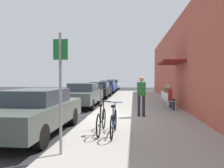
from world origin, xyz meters
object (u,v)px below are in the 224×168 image
Objects in this scene: parked_car_0 at (36,111)px; bicycle_1 at (101,121)px; parked_car_1 at (83,95)px; seated_patron_0 at (170,96)px; parked_car_3 at (107,87)px; street_sign at (61,84)px; cafe_chair_1 at (167,98)px; parked_car_4 at (113,85)px; parked_car_2 at (99,89)px; bicycle_0 at (114,122)px; pedestrian_standing at (141,93)px; cafe_chair_2 at (165,97)px; cafe_chair_0 at (169,100)px; seated_patron_1 at (168,95)px; parking_meter at (101,97)px.

parked_car_0 is 2.57× the size of bicycle_1.
parked_car_1 is 5.16m from seated_patron_0.
street_sign is (1.50, -20.15, 0.90)m from parked_car_3.
seated_patron_0 is at bearing 43.68° from parked_car_0.
cafe_chair_1 is at bearing 93.91° from seated_patron_0.
cafe_chair_1 is at bearing 66.00° from street_sign.
parked_car_1 is 18.16m from parked_car_4.
parked_car_4 is (0.00, 12.09, 0.04)m from parked_car_2.
parked_car_1 is 2.57× the size of bicycle_0.
parked_car_4 reaches higher than bicycle_1.
parked_car_0 is 24.45m from parked_car_4.
bicycle_1 is 1.01× the size of pedestrian_standing.
cafe_chair_2 is (4.85, 6.20, -0.11)m from parked_car_0.
seated_patron_1 is at bearing 86.15° from cafe_chair_0.
parked_car_3 is at bearing 90.00° from parked_car_2.
parking_meter is (1.55, -21.18, 0.13)m from parked_car_4.
parked_car_0 is 1.00× the size of parked_car_4.
street_sign is at bearing -120.63° from bicycle_0.
pedestrian_standing reaches higher than cafe_chair_2.
pedestrian_standing is at bearing 65.72° from bicycle_1.
cafe_chair_0 is at bearing 23.13° from parking_meter.
bicycle_0 is 6.92m from cafe_chair_2.
parked_car_4 is 24.64m from bicycle_1.
parked_car_4 is 2.57× the size of bicycle_1.
cafe_chair_1 is at bearing 62.48° from pedestrian_standing.
pedestrian_standing is at bearing -113.04° from cafe_chair_2.
parked_car_4 reaches higher than parked_car_1.
parked_car_1 reaches higher than cafe_chair_0.
parked_car_1 is 4.92m from pedestrian_standing.
parked_car_3 is 18.66m from bicycle_0.
cafe_chair_0 is at bearing -70.25° from parked_car_3.
parked_car_4 reaches higher than cafe_chair_0.
parked_car_2 is at bearing 99.68° from parking_meter.
pedestrian_standing is at bearing -16.66° from parking_meter.
cafe_chair_2 is (4.85, -18.24, -0.14)m from parked_car_4.
cafe_chair_0 is at bearing -76.22° from parked_car_4.
seated_patron_1 is 0.76× the size of pedestrian_standing.
cafe_chair_2 is (3.30, 2.93, -0.26)m from parking_meter.
pedestrian_standing is (1.82, -0.55, 0.23)m from parking_meter.
street_sign reaches higher than pedestrian_standing.
parked_car_3 is 3.33× the size of parking_meter.
parked_car_1 reaches higher than seated_patron_1.
parked_car_0 is 5.06× the size of cafe_chair_2.
parked_car_2 is at bearing 95.98° from street_sign.
bicycle_1 is 3.17m from pedestrian_standing.
cafe_chair_1 is at bearing -75.60° from parked_car_4.
cafe_chair_2 is (2.37, 6.50, 0.14)m from bicycle_0.
seated_patron_0 is 0.76× the size of pedestrian_standing.
parked_car_3 is at bearing 97.65° from bicycle_0.
street_sign is at bearing -84.02° from parked_car_2.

